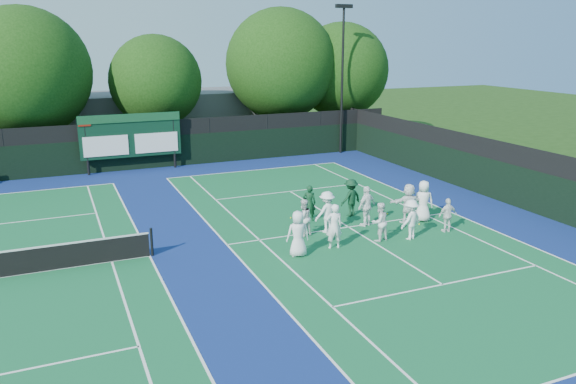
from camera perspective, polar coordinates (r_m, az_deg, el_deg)
name	(u,v)px	position (r m, az deg, el deg)	size (l,w,h in m)	color
ground	(360,234)	(23.66, 7.35, -4.30)	(120.00, 120.00, 0.00)	#1B3A0F
court_apron	(214,247)	(22.31, -7.49, -5.53)	(34.00, 32.00, 0.01)	navy
near_court	(349,227)	(24.47, 6.17, -3.57)	(11.05, 23.85, 0.01)	#135C32
back_fence	(147,147)	(36.16, -14.10, 4.44)	(34.00, 0.08, 3.00)	black
divider_fence_right	(511,177)	(29.44, 21.74, 1.38)	(0.08, 32.00, 3.00)	black
scoreboard	(131,136)	(35.47, -15.69, 5.49)	(6.00, 0.21, 3.55)	black
clubhouse	(182,117)	(44.56, -10.75, 7.45)	(18.00, 6.00, 4.00)	#5B5B60
light_pole_right	(343,63)	(39.70, 5.57, 12.94)	(1.20, 0.30, 10.12)	black
tree_b	(28,75)	(38.79, -24.90, 10.69)	(7.98, 7.98, 9.90)	black
tree_c	(158,83)	(39.45, -13.09, 10.70)	(6.15, 6.15, 8.22)	black
tree_d	(282,67)	(41.97, -0.57, 12.60)	(8.01, 8.01, 10.12)	black
tree_e	(342,73)	(44.15, 5.56, 11.98)	(7.17, 7.17, 9.15)	black
tennis_ball_1	(332,217)	(25.67, 4.52, -2.56)	(0.07, 0.07, 0.07)	yellow
tennis_ball_2	(419,224)	(25.30, 13.19, -3.21)	(0.07, 0.07, 0.07)	yellow
tennis_ball_3	(291,218)	(25.50, 0.28, -2.64)	(0.07, 0.07, 0.07)	yellow
tennis_ball_5	(387,214)	(26.48, 10.05, -2.19)	(0.07, 0.07, 0.07)	yellow
player_front_0	(298,234)	(20.93, 1.02, -4.26)	(0.86, 0.56, 1.76)	white
player_front_1	(334,226)	(21.75, 4.71, -3.50)	(0.65, 0.43, 1.80)	white
player_front_2	(380,222)	(22.82, 9.29, -3.00)	(0.78, 0.61, 1.60)	white
player_front_3	(411,220)	(23.22, 12.37, -2.76)	(1.08, 0.62, 1.66)	white
player_front_4	(448,215)	(24.50, 15.91, -2.29)	(0.86, 0.36, 1.46)	white
player_back_0	(303,218)	(23.07, 1.56, -2.64)	(0.76, 0.59, 1.57)	white
player_back_1	(327,212)	(23.52, 3.97, -2.05)	(1.15, 0.66, 1.78)	white
player_back_2	(367,206)	(24.50, 7.99, -1.44)	(1.05, 0.44, 1.79)	white
player_back_3	(408,203)	(25.26, 12.13, -1.14)	(1.65, 0.53, 1.78)	white
player_back_4	(423,201)	(25.59, 13.57, -0.91)	(0.91, 0.59, 1.86)	white
coach_left	(309,203)	(25.01, 2.17, -1.13)	(0.60, 0.39, 1.64)	#0E361D
coach_right	(351,198)	(25.80, 6.39, -0.57)	(1.13, 0.65, 1.74)	#0D321C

